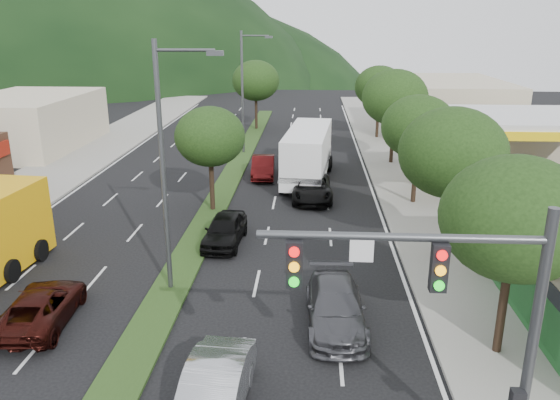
# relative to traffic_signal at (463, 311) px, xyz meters

# --- Properties ---
(sidewalk_right) EXTENTS (5.00, 90.00, 0.15)m
(sidewalk_right) POSITION_rel_traffic_signal_xyz_m (3.47, 26.54, -4.57)
(sidewalk_right) COLOR gray
(sidewalk_right) RESTS_ON ground
(sidewalk_left) EXTENTS (6.00, 90.00, 0.15)m
(sidewalk_left) POSITION_rel_traffic_signal_xyz_m (-22.03, 26.54, -4.57)
(sidewalk_left) COLOR gray
(sidewalk_left) RESTS_ON ground
(median) EXTENTS (1.60, 56.00, 0.12)m
(median) POSITION_rel_traffic_signal_xyz_m (-9.03, 29.54, -4.59)
(median) COLOR #243C16
(median) RESTS_ON ground
(traffic_signal) EXTENTS (6.12, 0.40, 7.00)m
(traffic_signal) POSITION_rel_traffic_signal_xyz_m (0.00, 0.00, 0.00)
(traffic_signal) COLOR #47494C
(traffic_signal) RESTS_ON ground
(gas_canopy) EXTENTS (12.20, 8.20, 5.25)m
(gas_canopy) POSITION_rel_traffic_signal_xyz_m (9.97, 23.54, 0.00)
(gas_canopy) COLOR silver
(gas_canopy) RESTS_ON ground
(bldg_left_far) EXTENTS (9.00, 14.00, 4.60)m
(bldg_left_far) POSITION_rel_traffic_signal_xyz_m (-28.03, 35.54, -2.35)
(bldg_left_far) COLOR beige
(bldg_left_far) RESTS_ON ground
(bldg_right_far) EXTENTS (10.00, 16.00, 5.20)m
(bldg_right_far) POSITION_rel_traffic_signal_xyz_m (10.47, 45.54, -2.05)
(bldg_right_far) COLOR beige
(bldg_right_far) RESTS_ON ground
(tree_r_a) EXTENTS (4.60, 4.60, 6.63)m
(tree_r_a) POSITION_rel_traffic_signal_xyz_m (2.97, 5.54, 0.17)
(tree_r_a) COLOR black
(tree_r_a) RESTS_ON sidewalk_right
(tree_r_b) EXTENTS (4.80, 4.80, 6.94)m
(tree_r_b) POSITION_rel_traffic_signal_xyz_m (2.97, 13.54, 0.39)
(tree_r_b) COLOR black
(tree_r_b) RESTS_ON sidewalk_right
(tree_r_c) EXTENTS (4.40, 4.40, 6.48)m
(tree_r_c) POSITION_rel_traffic_signal_xyz_m (2.97, 21.54, 0.10)
(tree_r_c) COLOR black
(tree_r_c) RESTS_ON sidewalk_right
(tree_r_d) EXTENTS (5.00, 5.00, 7.17)m
(tree_r_d) POSITION_rel_traffic_signal_xyz_m (2.97, 31.54, 0.54)
(tree_r_d) COLOR black
(tree_r_d) RESTS_ON sidewalk_right
(tree_r_e) EXTENTS (4.60, 4.60, 6.71)m
(tree_r_e) POSITION_rel_traffic_signal_xyz_m (2.97, 41.54, 0.25)
(tree_r_e) COLOR black
(tree_r_e) RESTS_ON sidewalk_right
(tree_med_near) EXTENTS (4.00, 4.00, 6.02)m
(tree_med_near) POSITION_rel_traffic_signal_xyz_m (-9.03, 19.54, -0.22)
(tree_med_near) COLOR black
(tree_med_near) RESTS_ON median
(tree_med_far) EXTENTS (4.80, 4.80, 6.94)m
(tree_med_far) POSITION_rel_traffic_signal_xyz_m (-9.03, 45.54, 0.36)
(tree_med_far) COLOR black
(tree_med_far) RESTS_ON median
(streetlight_near) EXTENTS (2.60, 0.25, 10.00)m
(streetlight_near) POSITION_rel_traffic_signal_xyz_m (-8.82, 9.54, 0.94)
(streetlight_near) COLOR #47494C
(streetlight_near) RESTS_ON ground
(streetlight_mid) EXTENTS (2.60, 0.25, 10.00)m
(streetlight_mid) POSITION_rel_traffic_signal_xyz_m (-8.82, 34.54, 0.94)
(streetlight_mid) COLOR #47494C
(streetlight_mid) RESTS_ON ground
(sedan_silver) EXTENTS (1.97, 4.81, 1.55)m
(sedan_silver) POSITION_rel_traffic_signal_xyz_m (-5.91, 2.03, -3.87)
(sedan_silver) COLOR #A0A3A8
(sedan_silver) RESTS_ON ground
(suv_maroon) EXTENTS (2.55, 4.92, 1.33)m
(suv_maroon) POSITION_rel_traffic_signal_xyz_m (-13.07, 6.64, -3.98)
(suv_maroon) COLOR black
(suv_maroon) RESTS_ON ground
(car_queue_a) EXTENTS (2.02, 4.48, 1.49)m
(car_queue_a) POSITION_rel_traffic_signal_xyz_m (-7.53, 14.57, -3.90)
(car_queue_a) COLOR black
(car_queue_a) RESTS_ON ground
(car_queue_b) EXTENTS (2.26, 5.18, 1.48)m
(car_queue_b) POSITION_rel_traffic_signal_xyz_m (-2.33, 7.09, -3.91)
(car_queue_b) COLOR #454549
(car_queue_b) RESTS_ON ground
(car_queue_c) EXTENTS (1.82, 4.58, 1.48)m
(car_queue_c) POSITION_rel_traffic_signal_xyz_m (-6.72, 27.16, -3.90)
(car_queue_c) COLOR #420B0B
(car_queue_c) RESTS_ON ground
(car_queue_d) EXTENTS (2.58, 5.36, 1.47)m
(car_queue_d) POSITION_rel_traffic_signal_xyz_m (-3.23, 22.16, -3.91)
(car_queue_d) COLOR black
(car_queue_d) RESTS_ON ground
(car_queue_e) EXTENTS (1.54, 3.63, 1.22)m
(car_queue_e) POSITION_rel_traffic_signal_xyz_m (-5.04, 32.16, -4.03)
(car_queue_e) COLOR #515056
(car_queue_e) RESTS_ON ground
(motorhome) EXTENTS (3.74, 9.66, 3.62)m
(motorhome) POSITION_rel_traffic_signal_xyz_m (-3.53, 26.45, -2.71)
(motorhome) COLOR white
(motorhome) RESTS_ON ground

